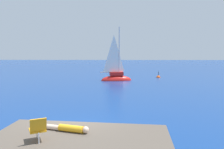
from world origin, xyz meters
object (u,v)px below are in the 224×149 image
Objects in this scene: sailboat_near at (116,77)px; marker_buoy at (158,77)px; person_sunbather at (68,128)px; beach_chair at (38,128)px.

sailboat_near is 6.73m from marker_buoy.
sailboat_near is 6.45× the size of marker_buoy.
person_sunbather is 2.16× the size of beach_chair.
sailboat_near reaches higher than marker_buoy.
person_sunbather is at bearing -104.65° from sailboat_near.
sailboat_near is at bearing -150.87° from marker_buoy.
sailboat_near is at bearing -32.78° from beach_chair.
beach_chair is (-0.71, -0.91, 0.33)m from person_sunbather.
person_sunbather is 1.52× the size of marker_buoy.
person_sunbather is (-1.62, -19.93, 0.63)m from sailboat_near.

